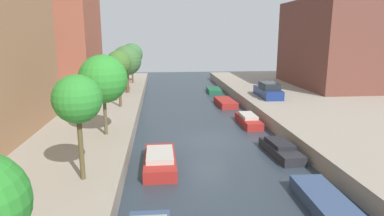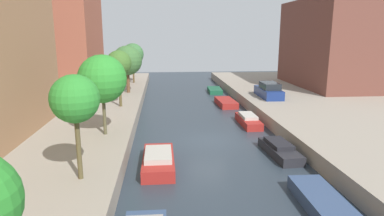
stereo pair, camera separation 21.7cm
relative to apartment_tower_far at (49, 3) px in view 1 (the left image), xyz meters
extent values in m
plane|color=#28333D|center=(16.00, -21.42, -10.67)|extent=(84.00, 84.00, 0.00)
cube|color=brown|center=(0.00, 0.00, 0.00)|extent=(10.00, 10.78, 19.34)
cube|color=brown|center=(34.00, -4.89, -4.70)|extent=(10.00, 14.04, 9.94)
cylinder|color=brown|center=(9.45, -29.07, -8.28)|extent=(0.20, 0.20, 2.78)
sphere|color=#2B842C|center=(9.45, -29.07, -6.19)|extent=(2.01, 2.01, 2.01)
cylinder|color=#4E4931|center=(9.45, -22.54, -8.46)|extent=(0.21, 0.21, 2.42)
sphere|color=#2C892D|center=(9.45, -22.54, -6.23)|extent=(2.90, 2.90, 2.90)
cylinder|color=#4E4325|center=(9.45, -14.36, -8.19)|extent=(0.23, 0.23, 2.96)
sphere|color=#3D6828|center=(9.45, -14.36, -5.97)|extent=(2.11, 2.11, 2.11)
cylinder|color=brown|center=(9.45, -7.36, -8.52)|extent=(0.35, 0.35, 2.29)
sphere|color=#3A6833|center=(9.45, -7.36, -6.30)|extent=(3.08, 3.08, 3.08)
cylinder|color=brown|center=(9.45, -0.05, -8.34)|extent=(0.22, 0.22, 2.65)
sphere|color=#396D39|center=(9.45, -0.05, -6.07)|extent=(2.69, 2.69, 2.69)
cube|color=navy|center=(23.40, -11.28, -9.23)|extent=(1.79, 4.62, 0.87)
cube|color=#1E2328|center=(23.40, -11.63, -8.50)|extent=(1.55, 2.55, 0.61)
cube|color=maroon|center=(12.72, -25.70, -10.35)|extent=(1.66, 4.34, 0.63)
cube|color=#B2ADA3|center=(12.72, -25.82, -9.90)|extent=(1.41, 2.39, 0.28)
cube|color=#33476B|center=(19.48, -30.94, -10.37)|extent=(1.64, 4.54, 0.59)
cube|color=#232328|center=(19.89, -24.55, -10.40)|extent=(1.55, 4.01, 0.54)
cube|color=black|center=(19.89, -24.28, -10.01)|extent=(1.24, 2.23, 0.24)
cube|color=maroon|center=(19.78, -17.63, -10.38)|extent=(1.29, 4.08, 0.57)
cube|color=#B2ADA3|center=(19.78, -17.47, -9.97)|extent=(1.09, 2.25, 0.25)
cube|color=maroon|center=(19.40, -10.25, -10.37)|extent=(1.79, 4.08, 0.59)
cube|color=#195638|center=(19.50, -2.46, -10.41)|extent=(1.71, 3.70, 0.51)
camera|label=1|loc=(12.77, -42.75, -3.62)|focal=31.24mm
camera|label=2|loc=(12.98, -42.77, -3.62)|focal=31.24mm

